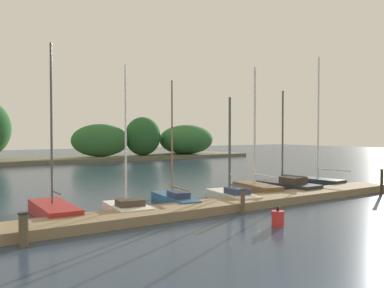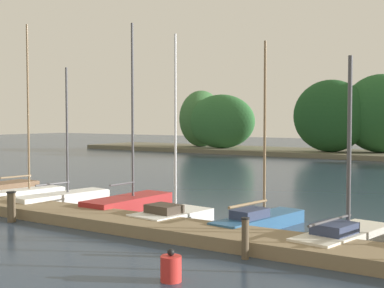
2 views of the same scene
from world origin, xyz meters
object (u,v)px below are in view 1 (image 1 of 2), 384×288
object	(u,v)px
sailboat_8	(255,187)
sailboat_9	(285,185)
sailboat_4	(53,209)
mooring_piling_2	(243,201)
sailboat_10	(319,180)
sailboat_6	(174,198)
channel_buoy_0	(278,218)
mooring_piling_3	(382,181)
sailboat_5	(127,207)
sailboat_7	(231,194)
mooring_piling_1	(23,230)

from	to	relation	value
sailboat_8	sailboat_9	distance (m)	1.98
sailboat_4	mooring_piling_2	xyz separation A→B (m)	(6.53, -3.59, 0.18)
sailboat_9	sailboat_10	bearing A→B (deg)	-87.10
sailboat_6	sailboat_10	world-z (taller)	sailboat_10
sailboat_10	mooring_piling_2	world-z (taller)	sailboat_10
sailboat_8	channel_buoy_0	bearing A→B (deg)	152.75
mooring_piling_2	sailboat_9	bearing A→B (deg)	28.73
sailboat_9	sailboat_8	bearing A→B (deg)	81.01
sailboat_10	mooring_piling_3	xyz separation A→B (m)	(0.49, -3.69, 0.26)
sailboat_5	sailboat_6	world-z (taller)	sailboat_5
channel_buoy_0	mooring_piling_3	bearing A→B (deg)	12.25
sailboat_8	mooring_piling_2	bearing A→B (deg)	141.17
sailboat_7	mooring_piling_3	distance (m)	8.55
sailboat_5	sailboat_10	distance (m)	13.10
mooring_piling_1	mooring_piling_3	distance (m)	18.02
sailboat_10	sailboat_4	bearing A→B (deg)	82.22
sailboat_4	sailboat_7	distance (m)	8.15
channel_buoy_0	sailboat_6	bearing A→B (deg)	97.73
sailboat_5	mooring_piling_1	bearing A→B (deg)	127.95
channel_buoy_0	sailboat_9	bearing A→B (deg)	41.35
sailboat_9	mooring_piling_2	world-z (taller)	sailboat_9
mooring_piling_3	sailboat_6	bearing A→B (deg)	162.15
mooring_piling_2	mooring_piling_3	world-z (taller)	mooring_piling_3
sailboat_7	mooring_piling_3	xyz separation A→B (m)	(8.08, -2.77, 0.35)
sailboat_5	sailboat_7	distance (m)	5.47
sailboat_6	sailboat_7	bearing A→B (deg)	-95.60
sailboat_4	sailboat_10	distance (m)	15.68
sailboat_10	mooring_piling_3	world-z (taller)	sailboat_10
mooring_piling_1	mooring_piling_3	xyz separation A→B (m)	(18.02, -0.03, 0.17)
mooring_piling_1	channel_buoy_0	size ratio (longest dim) A/B	1.45
sailboat_6	sailboat_8	xyz separation A→B (m)	(5.18, 0.17, 0.09)
sailboat_8	channel_buoy_0	world-z (taller)	sailboat_8
sailboat_10	sailboat_7	bearing A→B (deg)	89.43
mooring_piling_2	sailboat_5	bearing A→B (deg)	147.18
sailboat_7	sailboat_9	bearing A→B (deg)	-71.23
sailboat_4	sailboat_10	xyz separation A→B (m)	(15.68, -0.08, 0.08)
mooring_piling_3	channel_buoy_0	distance (m)	10.34
sailboat_7	mooring_piling_1	world-z (taller)	sailboat_7
sailboat_7	mooring_piling_1	xyz separation A→B (m)	(-9.94, -2.74, 0.18)
mooring_piling_3	channel_buoy_0	bearing A→B (deg)	-167.75
sailboat_8	mooring_piling_2	world-z (taller)	sailboat_8
sailboat_7	mooring_piling_2	size ratio (longest dim) A/B	5.01
sailboat_8	channel_buoy_0	xyz separation A→B (m)	(-4.41, -5.86, -0.12)
sailboat_7	mooring_piling_3	bearing A→B (deg)	-98.63
sailboat_7	sailboat_5	bearing A→B (deg)	100.98
sailboat_4	sailboat_8	distance (m)	10.49
sailboat_5	mooring_piling_1	world-z (taller)	sailboat_5
sailboat_7	mooring_piling_3	world-z (taller)	sailboat_7
mooring_piling_1	sailboat_4	bearing A→B (deg)	63.76
sailboat_8	mooring_piling_3	bearing A→B (deg)	-113.08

